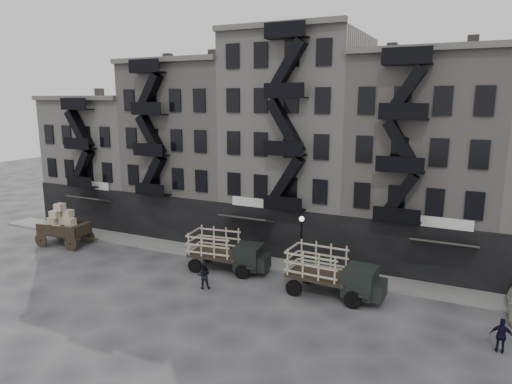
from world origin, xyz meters
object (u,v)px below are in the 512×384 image
at_px(pedestrian_west, 83,231).
at_px(pedestrian_mid, 204,275).
at_px(stake_truck_west, 227,249).
at_px(horse, 69,229).
at_px(wagon, 63,221).
at_px(stake_truck_east, 332,270).
at_px(policeman, 502,336).

xyz_separation_m(pedestrian_west, pedestrian_mid, (14.75, -3.95, -0.07)).
bearing_deg(stake_truck_west, horse, 170.62).
relative_size(wagon, stake_truck_east, 0.73).
relative_size(horse, pedestrian_mid, 1.08).
distance_m(pedestrian_west, policeman, 32.13).
bearing_deg(wagon, stake_truck_east, -6.98).
distance_m(pedestrian_mid, policeman, 17.10).
distance_m(horse, wagon, 2.28).
xyz_separation_m(stake_truck_east, pedestrian_west, (-22.57, 1.43, -0.76)).
relative_size(stake_truck_west, stake_truck_east, 0.98).
bearing_deg(policeman, pedestrian_mid, 1.55).
distance_m(pedestrian_west, pedestrian_mid, 15.27).
distance_m(stake_truck_west, pedestrian_west, 14.56).
bearing_deg(wagon, horse, 118.28).
distance_m(horse, stake_truck_west, 16.40).
xyz_separation_m(stake_truck_east, policeman, (9.28, -2.80, -0.83)).
bearing_deg(policeman, pedestrian_west, -5.09).
bearing_deg(stake_truck_east, pedestrian_mid, -159.93).
distance_m(stake_truck_east, pedestrian_mid, 8.26).
xyz_separation_m(stake_truck_east, pedestrian_mid, (-7.82, -2.52, -0.83)).
bearing_deg(stake_truck_east, policeman, -14.57).
height_order(stake_truck_west, pedestrian_mid, stake_truck_west).
distance_m(horse, pedestrian_west, 1.85).
height_order(wagon, stake_truck_west, wagon).
height_order(horse, policeman, policeman).
height_order(pedestrian_west, pedestrian_mid, pedestrian_west).
relative_size(stake_truck_west, pedestrian_mid, 3.36).
distance_m(horse, stake_truck_east, 24.47).
xyz_separation_m(stake_truck_west, policeman, (17.31, -3.68, -0.76)).
height_order(wagon, pedestrian_west, wagon).
xyz_separation_m(horse, stake_truck_west, (16.37, -0.73, 0.83)).
xyz_separation_m(stake_truck_west, stake_truck_east, (8.04, -0.88, 0.07)).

